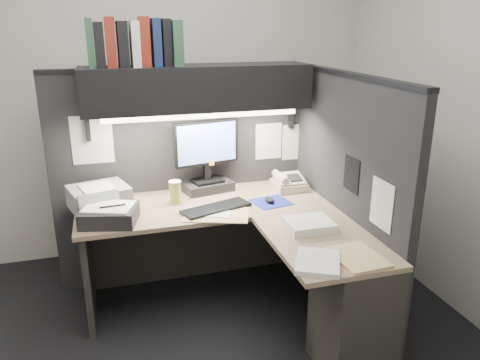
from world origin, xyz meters
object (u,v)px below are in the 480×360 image
at_px(overhead_shelf, 198,88).
at_px(telephone, 289,183).
at_px(desk, 274,272).
at_px(coffee_cup, 175,193).
at_px(notebook_stack, 110,215).
at_px(monitor, 207,164).
at_px(printer, 99,197).
at_px(keyboard, 216,208).

xyz_separation_m(overhead_shelf, telephone, (0.66, -0.09, -0.72)).
height_order(desk, telephone, telephone).
height_order(telephone, coffee_cup, coffee_cup).
distance_m(telephone, notebook_stack, 1.34).
bearing_deg(monitor, printer, 177.13).
bearing_deg(keyboard, overhead_shelf, 77.78).
bearing_deg(overhead_shelf, monitor, 35.19).
xyz_separation_m(desk, printer, (-1.01, 0.67, 0.36)).
xyz_separation_m(desk, overhead_shelf, (-0.30, 0.75, 1.06)).
bearing_deg(overhead_shelf, notebook_stack, -151.18).
height_order(desk, printer, printer).
height_order(overhead_shelf, telephone, overhead_shelf).
height_order(overhead_shelf, monitor, overhead_shelf).
bearing_deg(printer, overhead_shelf, -9.61).
bearing_deg(coffee_cup, telephone, 3.70).
relative_size(keyboard, telephone, 2.00).
xyz_separation_m(coffee_cup, printer, (-0.50, 0.07, -0.00)).
bearing_deg(printer, desk, -49.52).
xyz_separation_m(telephone, printer, (-1.37, 0.01, 0.03)).
distance_m(desk, printer, 1.27).
relative_size(monitor, notebook_stack, 1.60).
distance_m(keyboard, notebook_stack, 0.69).
bearing_deg(telephone, coffee_cup, -176.70).
relative_size(desk, printer, 4.61).
relative_size(overhead_shelf, printer, 4.20).
bearing_deg(monitor, notebook_stack, -162.41).
bearing_deg(desk, notebook_stack, 157.60).
bearing_deg(notebook_stack, monitor, 29.42).
bearing_deg(coffee_cup, overhead_shelf, 35.05).
bearing_deg(coffee_cup, keyboard, -39.17).
bearing_deg(notebook_stack, telephone, 11.61).
distance_m(monitor, keyboard, 0.44).
relative_size(coffee_cup, notebook_stack, 0.46).
distance_m(overhead_shelf, monitor, 0.56).
relative_size(overhead_shelf, keyboard, 3.26).
distance_m(desk, coffee_cup, 0.87).
distance_m(desk, monitor, 0.97).
xyz_separation_m(overhead_shelf, keyboard, (0.03, -0.34, -0.76)).
distance_m(keyboard, printer, 0.79).
height_order(monitor, keyboard, monitor).
relative_size(monitor, coffee_cup, 3.47).
height_order(monitor, telephone, monitor).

